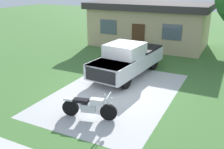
# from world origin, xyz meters

# --- Properties ---
(ground_plane) EXTENTS (80.00, 80.00, 0.00)m
(ground_plane) POSITION_xyz_m (0.00, 0.00, 0.00)
(ground_plane) COLOR #447235
(driveway_pad) EXTENTS (5.30, 7.97, 0.01)m
(driveway_pad) POSITION_xyz_m (0.00, 0.00, 0.00)
(driveway_pad) COLOR #B9B9B9
(driveway_pad) RESTS_ON ground
(motorcycle) EXTENTS (2.18, 0.85, 1.09)m
(motorcycle) POSITION_xyz_m (0.12, -2.58, 0.47)
(motorcycle) COLOR black
(motorcycle) RESTS_ON ground
(pickup_truck) EXTENTS (2.51, 5.78, 1.90)m
(pickup_truck) POSITION_xyz_m (-0.48, 2.68, 0.95)
(pickup_truck) COLOR black
(pickup_truck) RESTS_ON ground
(neighbor_house) EXTENTS (9.60, 5.60, 3.50)m
(neighbor_house) POSITION_xyz_m (-1.85, 10.26, 1.79)
(neighbor_house) COLOR tan
(neighbor_house) RESTS_ON ground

